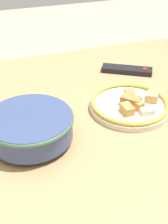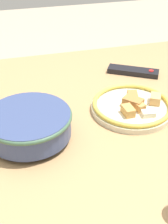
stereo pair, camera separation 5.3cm
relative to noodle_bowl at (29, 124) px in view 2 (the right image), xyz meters
The scene contains 4 objects.
dining_table 0.17m from the noodle_bowl, 16.45° to the left, with size 1.36×1.09×0.74m.
noodle_bowl is the anchor object (origin of this frame).
food_plate 0.34m from the noodle_bowl, ahead, with size 0.26×0.26×0.05m.
tv_remote 0.54m from the noodle_bowl, 34.13° to the left, with size 0.20×0.15×0.02m.
Camera 2 is at (-0.15, -0.76, 1.31)m, focal length 50.00 mm.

